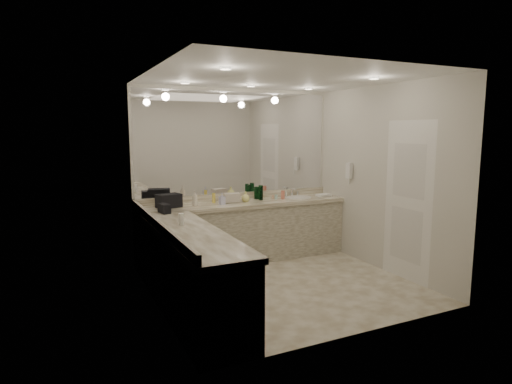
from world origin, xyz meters
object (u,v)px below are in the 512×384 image
hand_towel (324,195)px  soap_bottle_c (246,196)px  cream_cosmetic_case (232,198)px  soap_bottle_a (195,198)px  sink (298,198)px  black_toiletry_bag (169,201)px  soap_bottle_b (222,199)px  wall_phone (349,171)px

hand_towel → soap_bottle_c: (-1.37, 0.06, 0.06)m
cream_cosmetic_case → soap_bottle_c: 0.22m
hand_towel → soap_bottle_a: 2.17m
sink → soap_bottle_c: (-0.93, -0.01, 0.08)m
hand_towel → soap_bottle_a: (-2.17, 0.05, 0.09)m
black_toiletry_bag → soap_bottle_b: 0.77m
hand_towel → soap_bottle_b: bearing=-179.5°
cream_cosmetic_case → soap_bottle_c: size_ratio=1.44×
black_toiletry_bag → soap_bottle_b: (0.76, -0.07, -0.01)m
sink → wall_phone: 0.91m
sink → wall_phone: (0.61, -0.50, 0.46)m
wall_phone → soap_bottle_b: wall_phone is taller
black_toiletry_bag → soap_bottle_c: 1.17m
wall_phone → soap_bottle_a: 2.41m
black_toiletry_bag → cream_cosmetic_case: 0.96m
wall_phone → soap_bottle_a: size_ratio=1.09×
black_toiletry_bag → cream_cosmetic_case: (0.96, 0.02, -0.03)m
sink → soap_bottle_b: soap_bottle_b is taller
wall_phone → soap_bottle_c: size_ratio=1.50×
wall_phone → hand_towel: bearing=110.6°
sink → black_toiletry_bag: 2.10m
cream_cosmetic_case → soap_bottle_b: soap_bottle_b is taller
soap_bottle_b → cream_cosmetic_case: bearing=26.6°
wall_phone → black_toiletry_bag: (-2.71, 0.49, -0.36)m
sink → cream_cosmetic_case: 1.15m
sink → soap_bottle_a: size_ratio=1.99×
cream_cosmetic_case → soap_bottle_a: soap_bottle_a is taller
soap_bottle_b → black_toiletry_bag: bearing=174.4°
soap_bottle_c → hand_towel: bearing=-2.6°
wall_phone → soap_bottle_b: 2.02m
hand_towel → soap_bottle_c: 1.38m
black_toiletry_bag → cream_cosmetic_case: bearing=1.4°
black_toiletry_bag → soap_bottle_c: size_ratio=2.03×
cream_cosmetic_case → soap_bottle_c: soap_bottle_c is taller
cream_cosmetic_case → soap_bottle_a: (-0.58, -0.03, 0.04)m
black_toiletry_bag → soap_bottle_c: bearing=0.2°
wall_phone → soap_bottle_b: size_ratio=1.38×
wall_phone → cream_cosmetic_case: wall_phone is taller
soap_bottle_a → sink: bearing=0.6°
wall_phone → soap_bottle_a: (-2.33, 0.48, -0.34)m
black_toiletry_bag → sink: bearing=0.3°
wall_phone → soap_bottle_b: (-1.94, 0.42, -0.36)m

